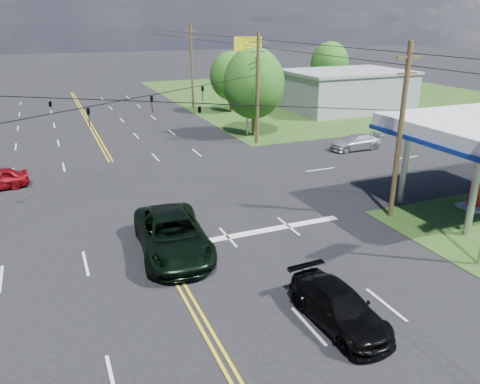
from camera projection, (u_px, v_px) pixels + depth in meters
name	position (u px, v px, depth m)	size (l,w,h in m)	color
ground	(130.00, 196.00, 29.56)	(280.00, 280.00, 0.00)	black
grass_ne	(326.00, 94.00, 69.95)	(46.00, 48.00, 0.03)	#244315
stop_bar	(255.00, 233.00, 24.47)	(10.00, 0.50, 0.02)	silver
retail_ne	(346.00, 91.00, 57.00)	(14.00, 10.00, 4.40)	gray
pole_se	(400.00, 131.00, 24.81)	(1.60, 0.28, 9.50)	#44311C
pole_ne	(258.00, 88.00, 40.36)	(1.60, 0.28, 9.50)	#44311C
pole_right_far	(192.00, 66.00, 56.68)	(1.60, 0.28, 10.00)	#44311C
span_wire_signals	(122.00, 101.00, 27.47)	(26.00, 18.00, 1.13)	black
power_lines	(124.00, 57.00, 24.84)	(26.04, 100.00, 0.64)	black
tree_right_a	(254.00, 84.00, 43.33)	(5.70, 5.70, 8.18)	#44311C
tree_right_b	(231.00, 76.00, 54.83)	(4.94, 4.94, 7.09)	#44311C
tree_far_r	(330.00, 64.00, 66.28)	(5.32, 5.32, 7.63)	#44311C
pickup_dkgreen	(173.00, 235.00, 22.07)	(3.07, 6.67, 1.85)	black
suv_black	(339.00, 307.00, 16.96)	(1.93, 4.74, 1.38)	black
sedan_far	(356.00, 142.00, 39.77)	(1.85, 4.55, 1.32)	silver
polesign_ne	(248.00, 58.00, 42.32)	(2.39, 1.15, 9.01)	#A5A5AA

